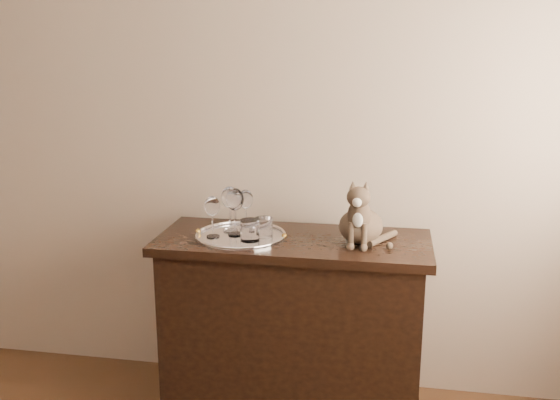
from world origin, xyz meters
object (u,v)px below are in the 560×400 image
(wine_glass_a, at_px, (230,209))
(wine_glass_d, at_px, (235,212))
(tray, at_px, (241,237))
(sideboard, at_px, (293,327))
(cat, at_px, (361,209))
(tumbler_c, at_px, (264,227))
(wine_glass_b, at_px, (246,210))
(tumbler_a, at_px, (250,230))
(wine_glass_c, at_px, (213,217))

(wine_glass_a, distance_m, wine_glass_d, 0.06)
(tray, bearing_deg, sideboard, 7.45)
(wine_glass_d, bearing_deg, cat, 1.75)
(sideboard, distance_m, tumbler_c, 0.49)
(wine_glass_b, relative_size, tumbler_c, 2.14)
(wine_glass_a, xyz_separation_m, tumbler_a, (0.12, -0.12, -0.06))
(wine_glass_a, height_order, tumbler_c, wine_glass_a)
(sideboard, distance_m, wine_glass_d, 0.60)
(wine_glass_a, relative_size, wine_glass_b, 1.13)
(tumbler_a, bearing_deg, wine_glass_a, 133.72)
(sideboard, relative_size, wine_glass_b, 6.56)
(tumbler_c, relative_size, cat, 0.30)
(tray, xyz_separation_m, wine_glass_d, (-0.03, 0.01, 0.11))
(wine_glass_b, xyz_separation_m, wine_glass_c, (-0.11, -0.14, 0.00))
(sideboard, relative_size, wine_glass_a, 5.81)
(sideboard, height_order, wine_glass_d, wine_glass_d)
(tumbler_a, bearing_deg, wine_glass_d, 137.91)
(tumbler_c, bearing_deg, wine_glass_d, 176.65)
(wine_glass_b, bearing_deg, wine_glass_c, -128.47)
(wine_glass_d, relative_size, cat, 0.73)
(wine_glass_c, bearing_deg, tumbler_c, 11.09)
(tray, bearing_deg, tumbler_a, -47.85)
(tray, relative_size, wine_glass_d, 1.90)
(tray, xyz_separation_m, tumbler_c, (0.10, 0.01, 0.05))
(sideboard, distance_m, tumbler_a, 0.52)
(wine_glass_d, xyz_separation_m, tumbler_c, (0.13, -0.01, -0.06))
(wine_glass_b, height_order, wine_glass_c, same)
(cat, bearing_deg, tray, -172.03)
(tumbler_a, xyz_separation_m, cat, (0.47, 0.09, 0.09))
(wine_glass_b, relative_size, wine_glass_d, 0.87)
(wine_glass_a, bearing_deg, wine_glass_b, 35.98)
(wine_glass_a, height_order, wine_glass_c, wine_glass_a)
(sideboard, height_order, wine_glass_a, wine_glass_a)
(sideboard, bearing_deg, tray, -172.55)
(wine_glass_a, xyz_separation_m, wine_glass_b, (0.06, 0.04, -0.01))
(wine_glass_d, height_order, tumbler_c, wine_glass_d)
(tumbler_a, height_order, tumbler_c, tumbler_a)
(sideboard, bearing_deg, wine_glass_c, -169.05)
(sideboard, bearing_deg, cat, 0.14)
(tray, height_order, wine_glass_a, wine_glass_a)
(cat, bearing_deg, sideboard, -175.25)
(wine_glass_a, relative_size, tumbler_a, 2.21)
(wine_glass_a, xyz_separation_m, cat, (0.59, -0.03, 0.03))
(wine_glass_b, xyz_separation_m, wine_glass_d, (-0.03, -0.09, 0.01))
(tray, xyz_separation_m, cat, (0.52, 0.03, 0.14))
(wine_glass_c, relative_size, cat, 0.63)
(wine_glass_c, distance_m, tumbler_a, 0.18)
(tray, height_order, wine_glass_b, wine_glass_b)
(tumbler_a, xyz_separation_m, tumbler_c, (0.05, 0.07, -0.00))
(tray, relative_size, wine_glass_a, 1.94)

